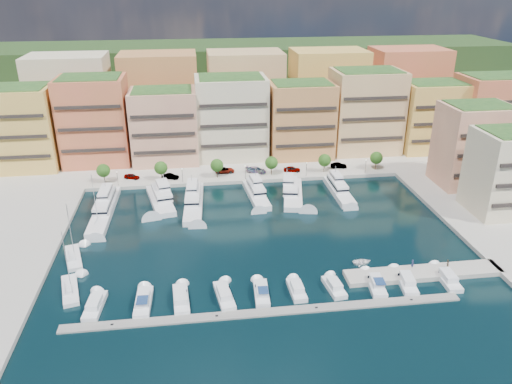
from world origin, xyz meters
TOP-DOWN VIEW (x-y plane):
  - ground at (0.00, 0.00)m, footprint 400.00×400.00m
  - north_quay at (0.00, 62.00)m, footprint 220.00×64.00m
  - hillside at (0.00, 110.00)m, footprint 240.00×40.00m
  - south_pontoon at (-3.00, -30.00)m, footprint 72.00×2.20m
  - finger_pier at (30.00, -22.00)m, footprint 32.00×5.00m
  - apartment_0 at (-66.00, 49.99)m, footprint 22.00×16.50m
  - apartment_1 at (-44.00, 51.99)m, footprint 20.00×16.50m
  - apartment_2 at (-23.00, 49.99)m, footprint 20.00×15.50m
  - apartment_3 at (-2.00, 51.99)m, footprint 22.00×16.50m
  - apartment_4 at (20.00, 49.99)m, footprint 20.00×15.50m
  - apartment_5 at (42.00, 51.99)m, footprint 22.00×16.50m
  - apartment_6 at (64.00, 49.99)m, footprint 20.00×15.50m
  - apartment_7 at (84.00, 47.99)m, footprint 22.00×16.50m
  - apartment_east_a at (62.00, 19.99)m, footprint 18.00×14.50m
  - apartment_east_b at (62.00, 1.99)m, footprint 18.00×14.50m
  - backblock_0 at (-55.00, 74.00)m, footprint 26.00×18.00m
  - backblock_1 at (-25.00, 74.00)m, footprint 26.00×18.00m
  - backblock_2 at (5.00, 74.00)m, footprint 26.00×18.00m
  - backblock_3 at (35.00, 74.00)m, footprint 26.00×18.00m
  - backblock_4 at (65.00, 74.00)m, footprint 26.00×18.00m
  - tree_0 at (-40.00, 33.50)m, footprint 3.80×3.80m
  - tree_1 at (-24.00, 33.50)m, footprint 3.80×3.80m
  - tree_2 at (-8.00, 33.50)m, footprint 3.80×3.80m
  - tree_3 at (8.00, 33.50)m, footprint 3.80×3.80m
  - tree_4 at (24.00, 33.50)m, footprint 3.80×3.80m
  - tree_5 at (40.00, 33.50)m, footprint 3.80×3.80m
  - lamppost_0 at (-36.00, 31.20)m, footprint 0.30×0.30m
  - lamppost_1 at (-18.00, 31.20)m, footprint 0.30×0.30m
  - lamppost_2 at (0.00, 31.20)m, footprint 0.30×0.30m
  - lamppost_3 at (18.00, 31.20)m, footprint 0.30×0.30m
  - lamppost_4 at (36.00, 31.20)m, footprint 0.30×0.30m
  - yacht_0 at (-37.66, 16.40)m, footprint 5.01×27.61m
  - yacht_1 at (-23.82, 20.31)m, footprint 8.78×19.50m
  - yacht_2 at (-15.13, 17.96)m, footprint 5.81×24.33m
  - yacht_3 at (1.70, 20.67)m, footprint 5.67×18.48m
  - yacht_4 at (11.64, 19.83)m, footprint 8.56×20.45m
  - yacht_5 at (24.60, 20.17)m, footprint 4.03×19.29m
  - cruiser_0 at (-33.70, -24.59)m, footprint 3.52×8.57m
  - cruiser_1 at (-25.08, -24.62)m, footprint 3.11×9.08m
  - cruiser_2 at (-18.25, -24.60)m, footprint 3.27×9.17m
  - cruiser_3 at (-10.25, -24.60)m, footprint 3.82×9.21m
  - cruiser_4 at (-3.25, -24.61)m, footprint 3.13×8.32m
  - cruiser_5 at (3.51, -24.58)m, footprint 2.85×7.18m
  - cruiser_6 at (10.82, -24.58)m, footprint 3.41×7.43m
  - cruiser_7 at (19.02, -24.61)m, footprint 3.65×8.81m
  - cruiser_8 at (25.21, -24.60)m, footprint 3.86×9.13m
  - cruiser_9 at (33.64, -24.60)m, footprint 3.15×9.02m
  - sailboat_0 at (-39.21, -18.76)m, footprint 5.18×10.65m
  - sailboat_1 at (-40.94, -6.51)m, footprint 5.47×10.78m
  - sailboat_2 at (-38.37, 9.31)m, footprint 3.27×9.07m
  - tender_3 at (39.85, -19.00)m, footprint 1.71×1.60m
  - tender_0 at (19.21, -16.17)m, footprint 4.18×3.16m
  - car_0 at (-32.62, 35.67)m, footprint 4.79×3.27m
  - car_1 at (-21.48, 34.09)m, footprint 5.00×2.90m
  - car_2 at (-5.54, 36.91)m, footprint 5.85×2.75m
  - car_3 at (3.74, 35.69)m, footprint 6.42×4.43m
  - car_4 at (14.52, 35.07)m, footprint 5.15×2.53m
  - car_5 at (29.31, 36.29)m, footprint 5.11×2.54m
  - person_0 at (28.15, -20.52)m, footprint 0.54×0.73m
  - person_1 at (35.17, -21.37)m, footprint 1.00×0.88m

SIDE VIEW (x-z plane):
  - ground at x=0.00m, z-range 0.00..0.00m
  - north_quay at x=0.00m, z-range -1.00..1.00m
  - hillside at x=0.00m, z-range -29.00..29.00m
  - south_pontoon at x=-3.00m, z-range -0.17..0.17m
  - finger_pier at x=30.00m, z-range -1.00..1.00m
  - sailboat_1 at x=-40.94m, z-range -6.29..6.91m
  - sailboat_0 at x=-39.21m, z-range -6.29..6.91m
  - sailboat_2 at x=-38.37m, z-range -6.29..6.91m
  - tender_3 at x=39.85m, z-range 0.00..0.73m
  - tender_0 at x=19.21m, z-range 0.00..0.82m
  - cruiser_2 at x=-18.25m, z-range -0.73..1.82m
  - cruiser_3 at x=-10.25m, z-range -0.73..1.82m
  - cruiser_9 at x=33.64m, z-range -0.73..1.82m
  - cruiser_8 at x=25.21m, z-range -0.73..1.82m
  - cruiser_0 at x=-33.70m, z-range -0.73..1.82m
  - cruiser_6 at x=10.82m, z-range -0.73..1.82m
  - cruiser_5 at x=3.51m, z-range -0.73..1.82m
  - cruiser_1 at x=-25.08m, z-range -0.76..1.90m
  - cruiser_7 at x=19.02m, z-range -0.76..1.90m
  - cruiser_4 at x=-3.25m, z-range -0.76..1.90m
  - yacht_4 at x=11.64m, z-range -2.56..4.74m
  - yacht_1 at x=-23.82m, z-range -2.56..4.74m
  - yacht_0 at x=-37.66m, z-range -2.44..4.86m
  - yacht_2 at x=-15.13m, z-range -2.44..4.86m
  - yacht_5 at x=24.60m, z-range -2.44..4.86m
  - yacht_3 at x=1.70m, z-range -2.44..4.86m
  - car_0 at x=-32.62m, z-range 1.00..2.51m
  - car_1 at x=-21.48m, z-range 1.00..2.56m
  - car_5 at x=29.31m, z-range 1.00..2.61m
  - car_2 at x=-5.54m, z-range 1.00..2.62m
  - car_4 at x=14.52m, z-range 1.00..2.69m
  - person_1 at x=35.17m, z-range 1.00..2.72m
  - car_3 at x=3.74m, z-range 1.00..2.72m
  - person_0 at x=28.15m, z-range 1.00..2.84m
  - lamppost_0 at x=-36.00m, z-range 1.73..5.93m
  - lamppost_1 at x=-18.00m, z-range 1.73..5.93m
  - lamppost_2 at x=0.00m, z-range 1.73..5.93m
  - lamppost_3 at x=18.00m, z-range 1.73..5.93m
  - lamppost_4 at x=36.00m, z-range 1.73..5.93m
  - tree_0 at x=-40.00m, z-range 1.92..7.57m
  - tree_1 at x=-24.00m, z-range 1.92..7.57m
  - tree_2 at x=-8.00m, z-range 1.92..7.57m
  - tree_3 at x=8.00m, z-range 1.92..7.57m
  - tree_4 at x=24.00m, z-range 1.92..7.57m
  - tree_5 at x=40.00m, z-range 1.92..7.57m
  - apartment_east_b at x=62.00m, z-range 0.91..21.71m
  - apartment_east_a at x=62.00m, z-range 0.91..23.71m
  - apartment_2 at x=-23.00m, z-range 0.91..23.71m
  - apartment_6 at x=64.00m, z-range 0.91..23.71m
  - apartment_4 at x=20.00m, z-range 0.91..24.71m
  - apartment_0 at x=-66.00m, z-range 0.91..25.71m
  - apartment_7 at x=84.00m, z-range 0.91..25.71m
  - apartment_3 at x=-2.00m, z-range 0.91..26.71m
  - apartment_5 at x=42.00m, z-range 0.91..27.71m
  - apartment_1 at x=-44.00m, z-range 0.91..27.71m
  - backblock_0 at x=-55.00m, z-range 1.00..31.00m
  - backblock_1 at x=-25.00m, z-range 1.00..31.00m
  - backblock_2 at x=5.00m, z-range 1.00..31.00m
  - backblock_3 at x=35.00m, z-range 1.00..31.00m
  - backblock_4 at x=65.00m, z-range 1.00..31.00m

